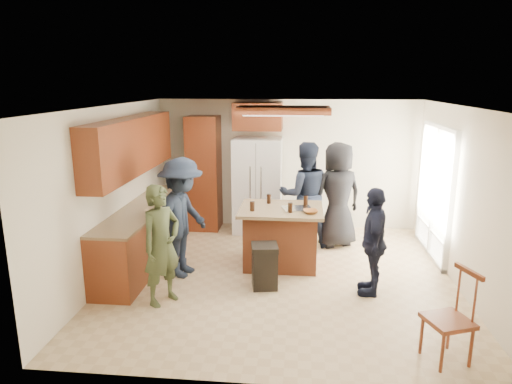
# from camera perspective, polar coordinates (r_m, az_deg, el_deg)

# --- Properties ---
(person_front_left) EXTENTS (0.67, 0.71, 1.58)m
(person_front_left) POSITION_cam_1_polar(r_m,az_deg,el_deg) (6.01, -11.72, -6.50)
(person_front_left) COLOR #353F24
(person_front_left) RESTS_ON ground
(person_behind_left) EXTENTS (0.97, 0.68, 1.84)m
(person_behind_left) POSITION_cam_1_polar(r_m,az_deg,el_deg) (7.95, 6.12, -0.33)
(person_behind_left) COLOR #192033
(person_behind_left) RESTS_ON ground
(person_behind_right) EXTENTS (1.06, 0.91, 1.84)m
(person_behind_right) POSITION_cam_1_polar(r_m,az_deg,el_deg) (8.01, 10.17, -0.36)
(person_behind_right) COLOR black
(person_behind_right) RESTS_ON ground
(person_side_right) EXTENTS (0.54, 0.92, 1.49)m
(person_side_right) POSITION_cam_1_polar(r_m,az_deg,el_deg) (6.35, 14.47, -5.99)
(person_side_right) COLOR black
(person_side_right) RESTS_ON ground
(person_counter) EXTENTS (0.84, 1.25, 1.78)m
(person_counter) POSITION_cam_1_polar(r_m,az_deg,el_deg) (6.78, -9.23, -3.19)
(person_counter) COLOR #182131
(person_counter) RESTS_ON ground
(left_cabinetry) EXTENTS (0.64, 3.00, 2.30)m
(left_cabinetry) POSITION_cam_1_polar(r_m,az_deg,el_deg) (7.40, -14.28, -1.45)
(left_cabinetry) COLOR maroon
(left_cabinetry) RESTS_ON ground
(back_wall_units) EXTENTS (1.80, 0.60, 2.45)m
(back_wall_units) POSITION_cam_1_polar(r_m,az_deg,el_deg) (8.78, -4.85, 4.10)
(back_wall_units) COLOR maroon
(back_wall_units) RESTS_ON ground
(refrigerator) EXTENTS (0.90, 0.76, 1.80)m
(refrigerator) POSITION_cam_1_polar(r_m,az_deg,el_deg) (8.68, 0.21, 0.82)
(refrigerator) COLOR white
(refrigerator) RESTS_ON ground
(kitchen_island) EXTENTS (1.28, 1.03, 0.93)m
(kitchen_island) POSITION_cam_1_polar(r_m,az_deg,el_deg) (7.19, 3.11, -5.50)
(kitchen_island) COLOR #A44C2A
(kitchen_island) RESTS_ON ground
(island_items) EXTENTS (1.05, 0.68, 0.15)m
(island_items) POSITION_cam_1_polar(r_m,az_deg,el_deg) (6.95, 4.87, -1.94)
(island_items) COLOR silver
(island_items) RESTS_ON kitchen_island
(trash_bin) EXTENTS (0.41, 0.41, 0.63)m
(trash_bin) POSITION_cam_1_polar(r_m,az_deg,el_deg) (6.47, 1.08, -9.21)
(trash_bin) COLOR black
(trash_bin) RESTS_ON ground
(spindle_chair) EXTENTS (0.54, 0.54, 0.99)m
(spindle_chair) POSITION_cam_1_polar(r_m,az_deg,el_deg) (5.24, 23.06, -14.53)
(spindle_chair) COLOR maroon
(spindle_chair) RESTS_ON ground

